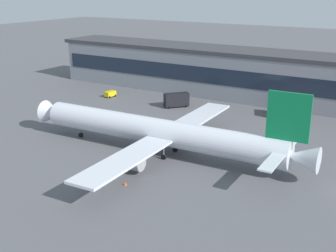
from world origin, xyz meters
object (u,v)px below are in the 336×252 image
stair_truck (276,109)px  catering_truck (176,99)px  baggage_tug (110,94)px  airliner (162,132)px  traffic_cone_0 (125,184)px

stair_truck → catering_truck: size_ratio=0.91×
baggage_tug → catering_truck: 24.08m
airliner → traffic_cone_0: size_ratio=98.52×
stair_truck → traffic_cone_0: stair_truck is taller
catering_truck → traffic_cone_0: (19.07, -50.19, -1.96)m
baggage_tug → traffic_cone_0: (43.12, -49.65, -0.75)m
airliner → baggage_tug: 52.57m
catering_truck → stair_truck: bearing=12.6°
baggage_tug → stair_truck: bearing=7.5°
airliner → traffic_cone_0: airliner is taller
baggage_tug → catering_truck: (24.05, 0.54, 1.21)m
stair_truck → baggage_tug: 52.52m
airliner → catering_truck: size_ratio=9.13×
baggage_tug → airliner: bearing=-39.3°
stair_truck → catering_truck: bearing=-167.4°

